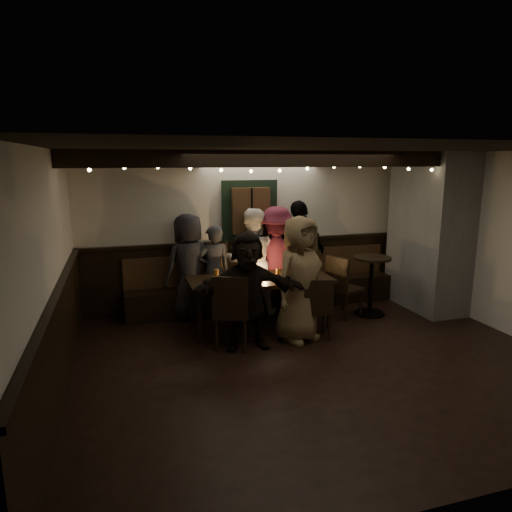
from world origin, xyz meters
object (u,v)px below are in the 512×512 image
object	(u,v)px
chair_near_right	(317,306)
chair_end	(341,283)
person_e	(299,254)
chair_near_left	(231,308)
person_c	(252,261)
person_b	(214,271)
high_top	(371,278)
person_g	(299,279)
person_d	(277,259)
person_f	(247,291)
person_a	(189,266)
dining_table	(260,282)

from	to	relation	value
chair_near_right	chair_end	world-z (taller)	chair_end
chair_end	person_e	world-z (taller)	person_e
chair_near_left	person_c	bearing A→B (deg)	63.80
person_c	person_b	bearing A→B (deg)	10.87
chair_near_left	chair_end	xyz separation A→B (m)	(1.97, 0.73, -0.02)
high_top	person_g	bearing A→B (deg)	-156.33
chair_end	person_b	bearing A→B (deg)	160.44
chair_near_right	person_d	xyz separation A→B (m)	(-0.11, 1.39, 0.37)
person_b	person_e	xyz separation A→B (m)	(1.49, 0.08, 0.17)
person_b	person_e	distance (m)	1.51
person_b	person_c	distance (m)	0.64
person_b	person_f	size ratio (longest dim) A/B	0.94
high_top	person_a	xyz separation A→B (m)	(-2.83, 0.74, 0.23)
chair_near_left	person_c	size ratio (longest dim) A/B	0.60
high_top	person_d	xyz separation A→B (m)	(-1.39, 0.64, 0.26)
chair_near_right	chair_end	size ratio (longest dim) A/B	0.90
chair_near_right	person_c	world-z (taller)	person_c
person_c	chair_near_left	bearing A→B (deg)	77.15
person_f	high_top	bearing A→B (deg)	24.38
person_b	person_d	distance (m)	1.06
dining_table	person_e	distance (m)	1.23
chair_near_right	person_d	distance (m)	1.45
high_top	person_c	size ratio (longest dim) A/B	0.56
high_top	person_f	world-z (taller)	person_f
person_e	person_g	size ratio (longest dim) A/B	1.04
high_top	person_c	bearing A→B (deg)	160.37
high_top	person_g	world-z (taller)	person_g
person_a	person_d	world-z (taller)	person_d
person_g	person_e	bearing A→B (deg)	42.90
person_g	person_a	bearing A→B (deg)	107.84
person_b	person_g	world-z (taller)	person_g
person_d	chair_near_left	bearing A→B (deg)	72.27
person_b	person_g	distance (m)	1.63
person_e	person_g	xyz separation A→B (m)	(-0.58, -1.42, -0.04)
person_a	chair_near_left	bearing A→B (deg)	80.48
chair_near_left	person_a	world-z (taller)	person_a
high_top	person_b	size ratio (longest dim) A/B	0.65
person_a	person_d	xyz separation A→B (m)	(1.43, -0.10, 0.04)
dining_table	person_f	size ratio (longest dim) A/B	1.34
person_f	person_a	bearing A→B (deg)	116.98
person_c	person_d	bearing A→B (deg)	-167.61
chair_end	person_a	distance (m)	2.43
person_f	dining_table	bearing A→B (deg)	67.79
chair_end	person_e	distance (m)	0.93
chair_near_right	person_c	size ratio (longest dim) A/B	0.52
dining_table	chair_end	world-z (taller)	chair_end
person_c	chair_end	bearing A→B (deg)	166.50
chair_near_left	person_f	bearing A→B (deg)	1.20
chair_near_right	person_e	xyz separation A→B (m)	(0.34, 1.51, 0.41)
high_top	person_d	bearing A→B (deg)	155.30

